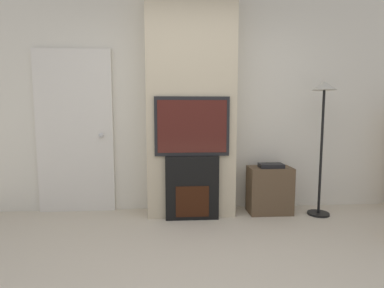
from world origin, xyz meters
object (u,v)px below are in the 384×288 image
object	(u,v)px
fireplace	(192,188)
television	(192,126)
media_stand	(270,189)
floor_lamp	(323,114)

from	to	relation	value
fireplace	television	xyz separation A→B (m)	(0.00, -0.00, 0.72)
media_stand	floor_lamp	bearing A→B (deg)	-10.76
fireplace	floor_lamp	distance (m)	1.77
television	media_stand	distance (m)	1.26
floor_lamp	media_stand	distance (m)	1.10
fireplace	television	world-z (taller)	television
fireplace	television	distance (m)	0.72
fireplace	media_stand	distance (m)	0.99
fireplace	television	bearing A→B (deg)	-90.00
fireplace	media_stand	world-z (taller)	fireplace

